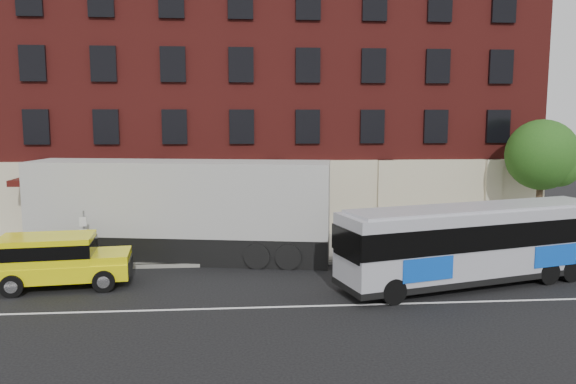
{
  "coord_description": "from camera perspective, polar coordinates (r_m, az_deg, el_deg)",
  "views": [
    {
      "loc": [
        -1.7,
        -17.93,
        6.44
      ],
      "look_at": [
        0.19,
        5.5,
        3.3
      ],
      "focal_mm": 34.97,
      "sensor_mm": 36.0,
      "label": 1
    }
  ],
  "objects": [
    {
      "name": "sign_pole",
      "position": [
        25.51,
        -20.01,
        -4.14
      ],
      "size": [
        0.3,
        0.2,
        2.5
      ],
      "color": "slate",
      "rests_on": "ground"
    },
    {
      "name": "yellow_suv",
      "position": [
        23.19,
        -22.51,
        -6.19
      ],
      "size": [
        5.34,
        2.73,
        2.0
      ],
      "color": "#FFF50B",
      "rests_on": "ground"
    },
    {
      "name": "building",
      "position": [
        34.91,
        -1.84,
        9.47
      ],
      "size": [
        30.0,
        12.1,
        15.0
      ],
      "color": "maroon",
      "rests_on": "sidewalk"
    },
    {
      "name": "lane_line",
      "position": [
        19.6,
        0.64,
        -11.57
      ],
      "size": [
        60.0,
        0.12,
        0.01
      ],
      "primitive_type": "cube",
      "color": "white",
      "rests_on": "ground"
    },
    {
      "name": "street_tree",
      "position": [
        31.43,
        24.46,
        3.21
      ],
      "size": [
        3.6,
        3.6,
        6.2
      ],
      "color": "#34261A",
      "rests_on": "sidewalk"
    },
    {
      "name": "sidewalk",
      "position": [
        27.73,
        -0.97,
        -5.67
      ],
      "size": [
        60.0,
        6.0,
        0.15
      ],
      "primitive_type": "cube",
      "color": "gray",
      "rests_on": "ground"
    },
    {
      "name": "ground",
      "position": [
        19.13,
        0.78,
        -12.07
      ],
      "size": [
        120.0,
        120.0,
        0.0
      ],
      "primitive_type": "plane",
      "color": "black",
      "rests_on": "ground"
    },
    {
      "name": "city_bus",
      "position": [
        22.93,
        18.65,
        -4.75
      ],
      "size": [
        11.44,
        5.3,
        3.07
      ],
      "color": "#ABACB6",
      "rests_on": "ground"
    },
    {
      "name": "kerb",
      "position": [
        24.82,
        -0.52,
        -7.26
      ],
      "size": [
        60.0,
        0.25,
        0.15
      ],
      "primitive_type": "cube",
      "color": "gray",
      "rests_on": "ground"
    },
    {
      "name": "shipping_container",
      "position": [
        25.86,
        -10.92,
        -1.93
      ],
      "size": [
        13.75,
        5.04,
        4.49
      ],
      "color": "black",
      "rests_on": "ground"
    }
  ]
}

